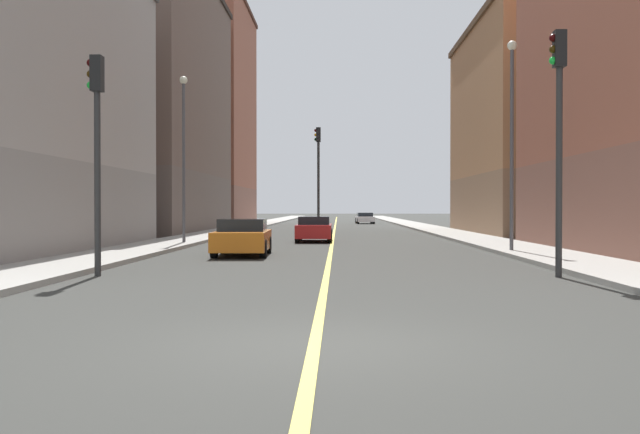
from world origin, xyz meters
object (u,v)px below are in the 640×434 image
(traffic_light_left_near, at_px, (559,118))
(street_lamp_right_near, at_px, (184,142))
(building_right_midblock, at_px, (141,103))
(car_red, at_px, (314,229))
(building_right_distant, at_px, (199,114))
(building_left_mid, at_px, (546,129))
(traffic_light_right_near, at_px, (97,132))
(traffic_light_median_far, at_px, (318,166))
(car_orange, at_px, (242,238))
(street_lamp_left_near, at_px, (512,125))
(car_white, at_px, (365,218))

(traffic_light_left_near, height_order, street_lamp_right_near, street_lamp_right_near)
(building_right_midblock, xyz_separation_m, car_red, (12.90, -14.56, -8.59))
(building_right_midblock, relative_size, building_right_distant, 1.00)
(building_left_mid, height_order, traffic_light_right_near, building_left_mid)
(building_right_distant, distance_m, traffic_light_median_far, 31.64)
(building_left_mid, height_order, building_right_midblock, building_right_midblock)
(building_right_distant, xyz_separation_m, car_orange, (10.67, -47.22, -10.59))
(building_left_mid, relative_size, street_lamp_right_near, 2.41)
(street_lamp_right_near, bearing_deg, car_red, 33.56)
(building_right_distant, relative_size, traffic_light_left_near, 3.68)
(traffic_light_right_near, distance_m, car_orange, 8.81)
(street_lamp_left_near, relative_size, car_orange, 1.81)
(building_left_mid, relative_size, building_right_distant, 0.81)
(traffic_light_left_near, bearing_deg, traffic_light_median_far, 103.95)
(car_white, bearing_deg, car_orange, -96.91)
(street_lamp_left_near, relative_size, car_white, 1.67)
(street_lamp_left_near, bearing_deg, building_right_distant, 114.11)
(building_right_midblock, bearing_deg, car_red, -48.47)
(building_left_mid, distance_m, car_orange, 28.13)
(street_lamp_left_near, bearing_deg, building_right_midblock, 130.42)
(street_lamp_left_near, distance_m, street_lamp_right_near, 14.71)
(building_right_midblock, height_order, street_lamp_left_near, building_right_midblock)
(building_right_distant, relative_size, car_red, 5.25)
(traffic_light_right_near, bearing_deg, car_red, 75.42)
(traffic_light_right_near, xyz_separation_m, street_lamp_right_near, (-0.98, 14.81, 1.09))
(traffic_light_right_near, bearing_deg, building_right_midblock, 103.58)
(building_right_distant, height_order, traffic_light_right_near, building_right_distant)
(building_right_midblock, height_order, street_lamp_right_near, building_right_midblock)
(building_right_distant, xyz_separation_m, street_lamp_left_near, (20.59, -46.02, -6.42))
(street_lamp_right_near, distance_m, car_orange, 8.82)
(building_left_mid, xyz_separation_m, street_lamp_right_near, (-20.59, -14.60, -2.17))
(traffic_light_median_far, height_order, car_orange, traffic_light_median_far)
(traffic_light_left_near, distance_m, street_lamp_left_near, 9.17)
(traffic_light_right_near, relative_size, traffic_light_median_far, 0.82)
(street_lamp_left_near, bearing_deg, traffic_light_median_far, 113.29)
(building_right_distant, relative_size, traffic_light_right_near, 4.05)
(building_left_mid, height_order, street_lamp_right_near, building_left_mid)
(traffic_light_left_near, xyz_separation_m, traffic_light_right_near, (-11.54, 0.00, -0.32))
(traffic_light_right_near, height_order, traffic_light_median_far, traffic_light_median_far)
(street_lamp_left_near, bearing_deg, traffic_light_left_near, -96.39)
(traffic_light_left_near, xyz_separation_m, street_lamp_left_near, (1.02, 9.07, 0.88))
(traffic_light_right_near, xyz_separation_m, car_orange, (2.63, 7.87, -2.97))
(car_white, bearing_deg, building_right_midblock, -122.35)
(street_lamp_right_near, bearing_deg, car_orange, -62.48)
(building_left_mid, bearing_deg, car_orange, -128.24)
(traffic_light_left_near, bearing_deg, street_lamp_left_near, 83.61)
(building_right_midblock, distance_m, street_lamp_left_near, 32.07)
(traffic_light_median_far, height_order, car_red, traffic_light_median_far)
(car_white, bearing_deg, building_left_mid, -70.86)
(traffic_light_right_near, bearing_deg, street_lamp_left_near, 35.83)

